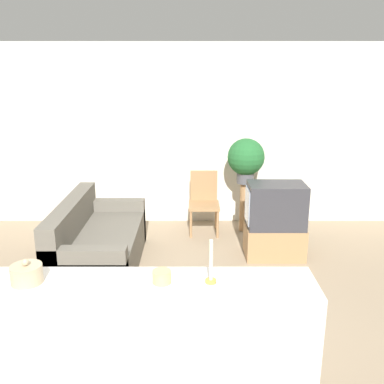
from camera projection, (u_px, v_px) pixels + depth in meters
The scene contains 12 objects.
ground_plane at pixel (152, 361), 3.54m from camera, with size 14.00×14.00×0.00m, color gray.
wall_back at pixel (171, 136), 6.45m from camera, with size 9.00×0.06×2.70m.
couch at pixel (99, 245), 5.12m from camera, with size 0.87×1.79×0.84m.
tv_stand at pixel (275, 241), 5.47m from camera, with size 0.74×0.49×0.40m.
television at pixel (277, 205), 5.34m from camera, with size 0.72×0.47×0.56m.
wooden_chair at pixel (205, 199), 6.24m from camera, with size 0.44×0.44×0.89m.
plant_stand at pixel (246, 207), 6.30m from camera, with size 0.14×0.14×0.73m.
potted_plant at pixel (247, 158), 6.10m from camera, with size 0.53×0.53×0.65m.
foreground_counter at pixel (142, 353), 2.83m from camera, with size 2.26×0.44×1.04m.
decorative_bowl at pixel (28, 274), 2.67m from camera, with size 0.20×0.20×0.16m.
candle_jar at pixel (163, 277), 2.68m from camera, with size 0.12×0.12×0.08m.
candlestick at pixel (212, 268), 2.66m from camera, with size 0.07×0.07×0.29m.
Camera 1 is at (0.34, -3.00, 2.33)m, focal length 40.00 mm.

